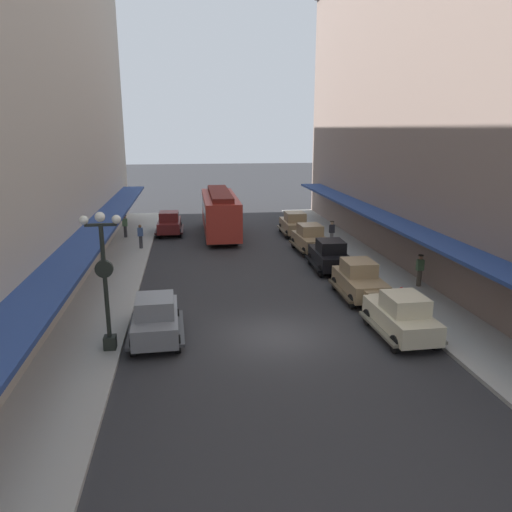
{
  "coord_description": "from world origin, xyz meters",
  "views": [
    {
      "loc": [
        -3.34,
        -17.93,
        8.11
      ],
      "look_at": [
        0.0,
        6.0,
        1.8
      ],
      "focal_mm": 34.36,
      "sensor_mm": 36.0,
      "label": 1
    }
  ],
  "objects_px": {
    "pedestrian_0": "(332,233)",
    "parked_car_2": "(401,315)",
    "parked_car_1": "(359,279)",
    "pedestrian_2": "(125,226)",
    "parked_car_0": "(329,255)",
    "lamp_post_with_clock": "(105,276)",
    "parked_car_3": "(156,317)",
    "fire_hydrant": "(401,295)",
    "pedestrian_1": "(420,270)",
    "streetcar": "(220,211)",
    "parked_car_4": "(311,238)",
    "parked_car_5": "(169,223)",
    "parked_car_6": "(294,223)",
    "pedestrian_3": "(140,236)"
  },
  "relations": [
    {
      "from": "streetcar",
      "to": "fire_hydrant",
      "type": "bearing_deg",
      "value": -66.85
    },
    {
      "from": "parked_car_3",
      "to": "parked_car_6",
      "type": "xyz_separation_m",
      "value": [
        9.59,
        18.45,
        0.0
      ]
    },
    {
      "from": "parked_car_1",
      "to": "pedestrian_0",
      "type": "distance_m",
      "value": 10.82
    },
    {
      "from": "parked_car_2",
      "to": "lamp_post_with_clock",
      "type": "distance_m",
      "value": 11.48
    },
    {
      "from": "parked_car_0",
      "to": "streetcar",
      "type": "xyz_separation_m",
      "value": [
        -5.69,
        10.54,
        0.96
      ]
    },
    {
      "from": "parked_car_4",
      "to": "streetcar",
      "type": "distance_m",
      "value": 8.39
    },
    {
      "from": "parked_car_4",
      "to": "pedestrian_3",
      "type": "relative_size",
      "value": 2.63
    },
    {
      "from": "lamp_post_with_clock",
      "to": "parked_car_5",
      "type": "bearing_deg",
      "value": 85.79
    },
    {
      "from": "parked_car_0",
      "to": "lamp_post_with_clock",
      "type": "height_order",
      "value": "lamp_post_with_clock"
    },
    {
      "from": "fire_hydrant",
      "to": "pedestrian_1",
      "type": "xyz_separation_m",
      "value": [
        2.07,
        2.42,
        0.45
      ]
    },
    {
      "from": "parked_car_5",
      "to": "pedestrian_2",
      "type": "xyz_separation_m",
      "value": [
        -3.24,
        -1.24,
        0.07
      ]
    },
    {
      "from": "parked_car_2",
      "to": "pedestrian_3",
      "type": "xyz_separation_m",
      "value": [
        -11.54,
        16.19,
        0.05
      ]
    },
    {
      "from": "parked_car_2",
      "to": "pedestrian_0",
      "type": "xyz_separation_m",
      "value": [
        1.71,
        15.43,
        0.07
      ]
    },
    {
      "from": "parked_car_0",
      "to": "pedestrian_3",
      "type": "relative_size",
      "value": 2.62
    },
    {
      "from": "parked_car_0",
      "to": "parked_car_3",
      "type": "xyz_separation_m",
      "value": [
        -9.53,
        -8.58,
        0.0
      ]
    },
    {
      "from": "parked_car_1",
      "to": "pedestrian_0",
      "type": "xyz_separation_m",
      "value": [
        1.76,
        10.68,
        0.07
      ]
    },
    {
      "from": "parked_car_0",
      "to": "fire_hydrant",
      "type": "distance_m",
      "value": 6.65
    },
    {
      "from": "parked_car_1",
      "to": "pedestrian_2",
      "type": "bearing_deg",
      "value": 130.49
    },
    {
      "from": "parked_car_4",
      "to": "lamp_post_with_clock",
      "type": "relative_size",
      "value": 0.84
    },
    {
      "from": "parked_car_0",
      "to": "pedestrian_3",
      "type": "xyz_separation_m",
      "value": [
        -11.42,
        6.5,
        0.05
      ]
    },
    {
      "from": "parked_car_1",
      "to": "parked_car_6",
      "type": "distance_m",
      "value": 14.81
    },
    {
      "from": "pedestrian_0",
      "to": "parked_car_2",
      "type": "bearing_deg",
      "value": -96.32
    },
    {
      "from": "parked_car_1",
      "to": "pedestrian_0",
      "type": "bearing_deg",
      "value": 80.65
    },
    {
      "from": "parked_car_0",
      "to": "pedestrian_2",
      "type": "bearing_deg",
      "value": 141.52
    },
    {
      "from": "pedestrian_0",
      "to": "fire_hydrant",
      "type": "bearing_deg",
      "value": -91.22
    },
    {
      "from": "parked_car_0",
      "to": "parked_car_4",
      "type": "bearing_deg",
      "value": 90.16
    },
    {
      "from": "parked_car_5",
      "to": "lamp_post_with_clock",
      "type": "bearing_deg",
      "value": -94.21
    },
    {
      "from": "pedestrian_0",
      "to": "pedestrian_2",
      "type": "height_order",
      "value": "same"
    },
    {
      "from": "parked_car_3",
      "to": "pedestrian_0",
      "type": "relative_size",
      "value": 2.57
    },
    {
      "from": "parked_car_1",
      "to": "parked_car_2",
      "type": "xyz_separation_m",
      "value": [
        0.05,
        -4.75,
        0.0
      ]
    },
    {
      "from": "parked_car_3",
      "to": "streetcar",
      "type": "xyz_separation_m",
      "value": [
        3.84,
        19.12,
        0.96
      ]
    },
    {
      "from": "streetcar",
      "to": "pedestrian_0",
      "type": "relative_size",
      "value": 5.75
    },
    {
      "from": "parked_car_0",
      "to": "parked_car_4",
      "type": "xyz_separation_m",
      "value": [
        -0.01,
        4.45,
        0.0
      ]
    },
    {
      "from": "parked_car_0",
      "to": "pedestrian_2",
      "type": "xyz_separation_m",
      "value": [
        -12.87,
        10.23,
        0.07
      ]
    },
    {
      "from": "parked_car_0",
      "to": "parked_car_2",
      "type": "distance_m",
      "value": 9.69
    },
    {
      "from": "parked_car_1",
      "to": "fire_hydrant",
      "type": "bearing_deg",
      "value": -45.28
    },
    {
      "from": "parked_car_1",
      "to": "fire_hydrant",
      "type": "distance_m",
      "value": 2.16
    },
    {
      "from": "parked_car_2",
      "to": "streetcar",
      "type": "distance_m",
      "value": 21.08
    },
    {
      "from": "pedestrian_1",
      "to": "pedestrian_3",
      "type": "relative_size",
      "value": 1.02
    },
    {
      "from": "parked_car_5",
      "to": "pedestrian_1",
      "type": "distance_m",
      "value": 20.4
    },
    {
      "from": "parked_car_6",
      "to": "pedestrian_1",
      "type": "xyz_separation_m",
      "value": [
        3.59,
        -13.9,
        0.07
      ]
    },
    {
      "from": "pedestrian_0",
      "to": "pedestrian_2",
      "type": "bearing_deg",
      "value": 163.02
    },
    {
      "from": "pedestrian_1",
      "to": "fire_hydrant",
      "type": "bearing_deg",
      "value": -130.46
    },
    {
      "from": "parked_car_0",
      "to": "parked_car_1",
      "type": "relative_size",
      "value": 1.01
    },
    {
      "from": "parked_car_4",
      "to": "parked_car_6",
      "type": "distance_m",
      "value": 5.42
    },
    {
      "from": "pedestrian_0",
      "to": "pedestrian_1",
      "type": "bearing_deg",
      "value": -79.52
    },
    {
      "from": "parked_car_4",
      "to": "parked_car_2",
      "type": "bearing_deg",
      "value": -89.45
    },
    {
      "from": "parked_car_1",
      "to": "parked_car_6",
      "type": "xyz_separation_m",
      "value": [
        -0.02,
        14.81,
        0.0
      ]
    },
    {
      "from": "parked_car_0",
      "to": "parked_car_5",
      "type": "xyz_separation_m",
      "value": [
        -9.63,
        11.47,
        0.0
      ]
    },
    {
      "from": "pedestrian_1",
      "to": "pedestrian_2",
      "type": "bearing_deg",
      "value": 139.19
    }
  ]
}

